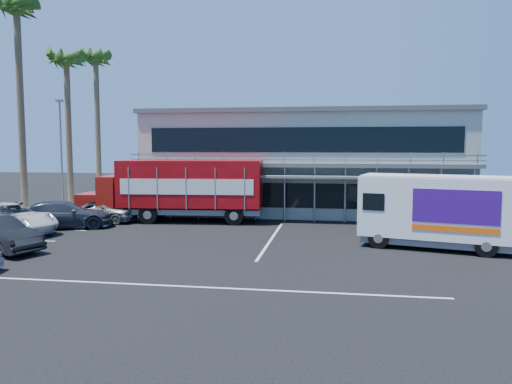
# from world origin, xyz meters

# --- Properties ---
(ground) EXTENTS (120.00, 120.00, 0.00)m
(ground) POSITION_xyz_m (0.00, 0.00, 0.00)
(ground) COLOR black
(ground) RESTS_ON ground
(building) EXTENTS (22.40, 12.00, 7.30)m
(building) POSITION_xyz_m (3.00, 14.94, 3.66)
(building) COLOR gray
(building) RESTS_ON ground
(curb_strip) EXTENTS (3.00, 32.00, 0.16)m
(curb_strip) POSITION_xyz_m (-15.00, 6.00, 0.08)
(curb_strip) COLOR #A5A399
(curb_strip) RESTS_ON ground
(palm_d) EXTENTS (2.80, 2.80, 14.75)m
(palm_d) POSITION_xyz_m (-15.20, 8.00, 12.80)
(palm_d) COLOR brown
(palm_d) RESTS_ON ground
(palm_e) EXTENTS (2.80, 2.80, 12.25)m
(palm_e) POSITION_xyz_m (-14.70, 13.00, 10.57)
(palm_e) COLOR brown
(palm_e) RESTS_ON ground
(palm_f) EXTENTS (2.80, 2.80, 13.25)m
(palm_f) POSITION_xyz_m (-15.10, 18.50, 11.47)
(palm_f) COLOR brown
(palm_f) RESTS_ON ground
(light_pole_far) EXTENTS (0.50, 0.25, 8.09)m
(light_pole_far) POSITION_xyz_m (-14.20, 11.00, 4.50)
(light_pole_far) COLOR gray
(light_pole_far) RESTS_ON ground
(red_truck) EXTENTS (11.77, 3.57, 3.91)m
(red_truck) POSITION_xyz_m (-4.59, 8.19, 2.15)
(red_truck) COLOR #A0150C
(red_truck) RESTS_ON ground
(white_van) EXTENTS (7.43, 4.17, 3.44)m
(white_van) POSITION_xyz_m (9.99, 2.00, 1.82)
(white_van) COLOR white
(white_van) RESTS_ON ground
(parked_car_c) EXTENTS (6.65, 4.51, 1.69)m
(parked_car_c) POSITION_xyz_m (-12.50, 2.31, 0.85)
(parked_car_c) COLOR silver
(parked_car_c) RESTS_ON ground
(parked_car_d) EXTENTS (5.96, 4.18, 1.60)m
(parked_car_d) POSITION_xyz_m (-10.47, 4.63, 0.80)
(parked_car_d) COLOR #2C2F3B
(parked_car_d) RESTS_ON ground
(parked_car_e) EXTENTS (4.91, 2.19, 1.64)m
(parked_car_e) POSITION_xyz_m (-9.50, 7.20, 0.82)
(parked_car_e) COLOR slate
(parked_car_e) RESTS_ON ground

